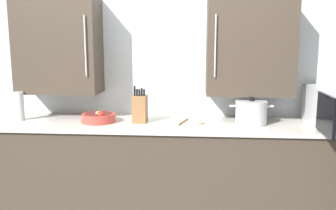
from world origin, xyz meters
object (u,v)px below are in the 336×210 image
at_px(fruit_bowl, 99,117).
at_px(wooden_spoon, 192,122).
at_px(stock_pot, 251,113).
at_px(knife_block, 140,108).
at_px(thermos_flask, 20,106).

distance_m(fruit_bowl, wooden_spoon, 0.76).
distance_m(fruit_bowl, stock_pot, 1.23).
height_order(knife_block, fruit_bowl, knife_block).
relative_size(wooden_spoon, stock_pot, 0.70).
bearing_deg(thermos_flask, stock_pot, -0.19).
height_order(thermos_flask, stock_pot, thermos_flask).
xyz_separation_m(knife_block, wooden_spoon, (0.43, -0.02, -0.10)).
relative_size(knife_block, fruit_bowl, 1.09).
distance_m(knife_block, stock_pot, 0.89).
bearing_deg(stock_pot, thermos_flask, 179.81).
relative_size(knife_block, wooden_spoon, 1.24).
bearing_deg(stock_pot, knife_block, 178.52).
height_order(wooden_spoon, stock_pot, stock_pot).
bearing_deg(stock_pot, fruit_bowl, -179.41).
xyz_separation_m(wooden_spoon, stock_pot, (0.47, -0.01, 0.09)).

